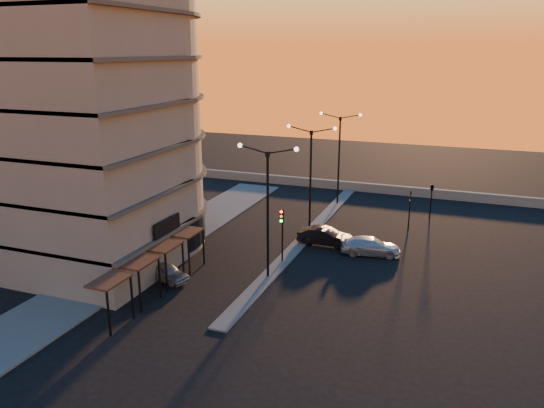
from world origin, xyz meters
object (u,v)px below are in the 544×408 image
at_px(traffic_light_main, 282,227).
at_px(car_wagon, 371,246).
at_px(car_hatchback, 166,272).
at_px(car_sedan, 325,236).
at_px(streetlamp_mid, 311,171).

height_order(traffic_light_main, car_wagon, traffic_light_main).
distance_m(car_hatchback, car_sedan, 13.74).
bearing_deg(traffic_light_main, car_hatchback, -137.98).
distance_m(traffic_light_main, car_sedan, 5.74).
bearing_deg(car_hatchback, car_sedan, -24.62).
height_order(traffic_light_main, car_sedan, traffic_light_main).
bearing_deg(car_wagon, traffic_light_main, 114.68).
xyz_separation_m(traffic_light_main, car_hatchback, (-6.50, -5.86, -2.27)).
bearing_deg(car_wagon, car_sedan, 68.58).
relative_size(streetlamp_mid, car_sedan, 2.13).
bearing_deg(streetlamp_mid, car_wagon, -26.47).
height_order(traffic_light_main, car_hatchback, traffic_light_main).
distance_m(car_hatchback, car_wagon, 15.97).
bearing_deg(traffic_light_main, car_wagon, 35.21).
xyz_separation_m(streetlamp_mid, car_wagon, (5.92, -2.95, -4.91)).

